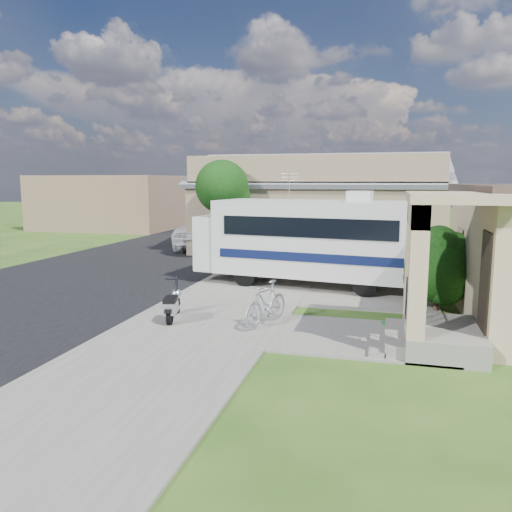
% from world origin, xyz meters
% --- Properties ---
extents(ground, '(120.00, 120.00, 0.00)m').
position_xyz_m(ground, '(0.00, 0.00, 0.00)').
color(ground, '#204412').
extents(street_slab, '(9.00, 80.00, 0.02)m').
position_xyz_m(street_slab, '(-7.50, 10.00, 0.01)').
color(street_slab, black).
rests_on(street_slab, ground).
extents(sidewalk_slab, '(4.00, 80.00, 0.06)m').
position_xyz_m(sidewalk_slab, '(-1.00, 10.00, 0.03)').
color(sidewalk_slab, '#5F5D56').
rests_on(sidewalk_slab, ground).
extents(driveway_slab, '(7.00, 6.00, 0.05)m').
position_xyz_m(driveway_slab, '(1.50, 4.50, 0.03)').
color(driveway_slab, '#5F5D56').
rests_on(driveway_slab, ground).
extents(walk_slab, '(4.00, 3.00, 0.05)m').
position_xyz_m(walk_slab, '(3.00, -1.00, 0.03)').
color(walk_slab, '#5F5D56').
rests_on(walk_slab, ground).
extents(warehouse, '(12.50, 8.40, 5.04)m').
position_xyz_m(warehouse, '(0.00, 13.97, 1.99)').
color(warehouse, '#867254').
rests_on(warehouse, ground).
extents(distant_bldg_far, '(10.00, 8.00, 4.00)m').
position_xyz_m(distant_bldg_far, '(-17.00, 22.00, 2.00)').
color(distant_bldg_far, brown).
rests_on(distant_bldg_far, ground).
extents(distant_bldg_near, '(8.00, 7.00, 3.20)m').
position_xyz_m(distant_bldg_near, '(-15.00, 34.00, 1.60)').
color(distant_bldg_near, '#867254').
rests_on(distant_bldg_near, ground).
extents(street_tree_a, '(2.44, 2.40, 4.58)m').
position_xyz_m(street_tree_a, '(-3.70, 9.05, 3.25)').
color(street_tree_a, black).
rests_on(street_tree_a, ground).
extents(street_tree_b, '(2.44, 2.40, 4.73)m').
position_xyz_m(street_tree_b, '(-3.70, 19.05, 3.39)').
color(street_tree_b, black).
rests_on(street_tree_b, ground).
extents(street_tree_c, '(2.44, 2.40, 4.42)m').
position_xyz_m(street_tree_c, '(-3.70, 28.05, 3.10)').
color(street_tree_c, black).
rests_on(street_tree_c, ground).
extents(motorhome, '(7.83, 3.33, 3.89)m').
position_xyz_m(motorhome, '(0.81, 4.53, 1.67)').
color(motorhome, beige).
rests_on(motorhome, ground).
extents(shrub, '(1.99, 1.90, 2.44)m').
position_xyz_m(shrub, '(4.91, 2.02, 1.25)').
color(shrub, black).
rests_on(shrub, ground).
extents(scooter, '(0.70, 1.53, 1.02)m').
position_xyz_m(scooter, '(-1.86, -0.86, 0.46)').
color(scooter, black).
rests_on(scooter, ground).
extents(bicycle, '(1.08, 1.88, 1.09)m').
position_xyz_m(bicycle, '(0.59, -0.63, 0.54)').
color(bicycle, '#B0B0B8').
rests_on(bicycle, ground).
extents(pickup_truck, '(3.47, 6.48, 1.73)m').
position_xyz_m(pickup_truck, '(-5.73, 13.07, 0.87)').
color(pickup_truck, white).
rests_on(pickup_truck, ground).
extents(van, '(2.93, 6.20, 1.75)m').
position_xyz_m(van, '(-6.55, 20.09, 0.87)').
color(van, white).
rests_on(van, ground).
extents(garden_hose, '(0.38, 0.38, 0.17)m').
position_xyz_m(garden_hose, '(3.60, -0.18, 0.09)').
color(garden_hose, '#146525').
rests_on(garden_hose, ground).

